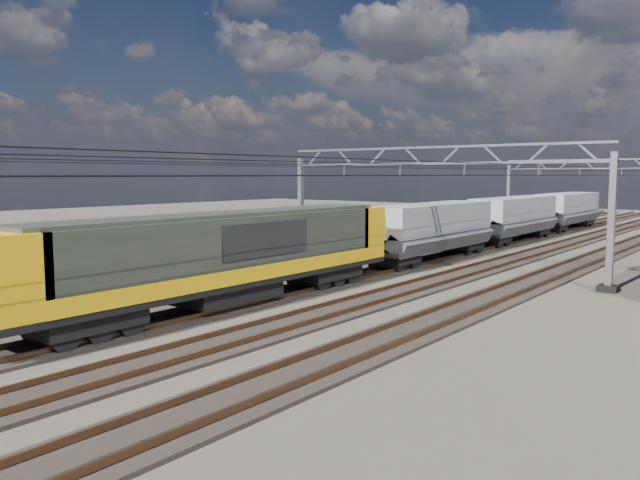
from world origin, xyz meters
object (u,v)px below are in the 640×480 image
Objects in this scene: catenary_gantry_mid at (431,204)px; trackside_cabinet at (108,274)px; hopper_wagon_third at (568,208)px; hopper_wagon_lead at (431,227)px; hopper_wagon_mid at (514,215)px; catenary_gantry_far at (600,191)px; locomotive at (227,253)px.

catenary_gantry_mid reaches higher than trackside_cabinet.
trackside_cabinet is at bearing -98.72° from hopper_wagon_third.
hopper_wagon_mid is (0.00, 14.20, 0.00)m from hopper_wagon_lead.
catenary_gantry_far is at bearing 83.61° from hopper_wagon_mid.
hopper_wagon_mid is 11.42× the size of trackside_cabinet.
hopper_wagon_mid is at bearing 99.69° from trackside_cabinet.
hopper_wagon_mid is at bearing 96.29° from catenary_gantry_mid.
hopper_wagon_lead is at bearing 90.00° from locomotive.
hopper_wagon_lead is (-2.00, 3.94, -1.67)m from catenary_gantry_mid.
catenary_gantry_mid is 4.72m from hopper_wagon_lead.
catenary_gantry_mid reaches higher than hopper_wagon_third.
hopper_wagon_third is (-2.00, 32.34, -1.67)m from catenary_gantry_mid.
trackside_cabinet is (-7.20, -18.56, -1.37)m from hopper_wagon_lead.
locomotive reaches higher than hopper_wagon_mid.
catenary_gantry_far is at bearing 61.35° from hopper_wagon_third.
catenary_gantry_mid is at bearing 81.73° from locomotive.
trackside_cabinet is (-7.20, -0.87, -1.47)m from locomotive.
hopper_wagon_lead is 19.96m from trackside_cabinet.
catenary_gantry_far is 18.05m from hopper_wagon_mid.
locomotive is at bearing -92.30° from catenary_gantry_far.
catenary_gantry_far is 17.48× the size of trackside_cabinet.
catenary_gantry_far reaches higher than hopper_wagon_third.
locomotive is 7.40m from trackside_cabinet.
trackside_cabinet is (-7.20, -32.76, -1.37)m from hopper_wagon_mid.
catenary_gantry_far is 1.53× the size of hopper_wagon_lead.
hopper_wagon_third is at bearing -118.65° from catenary_gantry_far.
catenary_gantry_mid and catenary_gantry_far have the same top height.
catenary_gantry_mid is 36.00m from catenary_gantry_far.
hopper_wagon_third is (-0.00, 46.10, -0.09)m from locomotive.
hopper_wagon_third is at bearing 90.00° from locomotive.
catenary_gantry_mid is at bearing -83.71° from hopper_wagon_mid.
trackside_cabinet is (-9.20, -50.62, -3.05)m from catenary_gantry_far.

